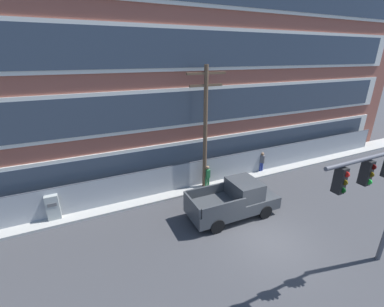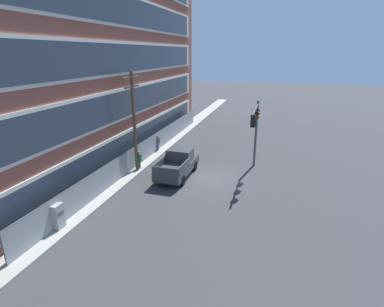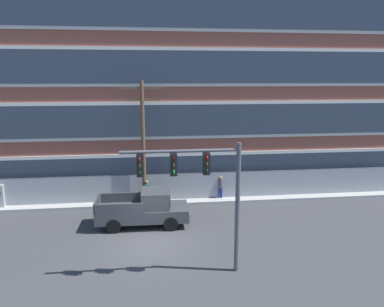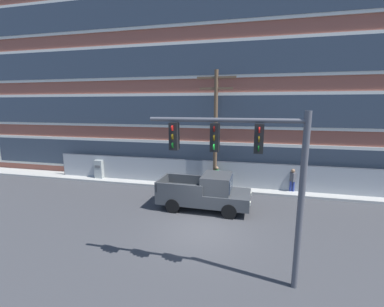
# 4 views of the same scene
# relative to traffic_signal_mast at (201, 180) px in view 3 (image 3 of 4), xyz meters

# --- Properties ---
(ground_plane) EXTENTS (160.00, 160.00, 0.00)m
(ground_plane) POSITION_rel_traffic_signal_mast_xyz_m (-2.02, 3.01, -4.16)
(ground_plane) COLOR #38383A
(sidewalk_building_side) EXTENTS (80.00, 1.76, 0.16)m
(sidewalk_building_side) POSITION_rel_traffic_signal_mast_xyz_m (-2.02, 9.64, -4.08)
(sidewalk_building_side) COLOR #9E9B93
(sidewalk_building_side) RESTS_ON ground
(brick_mill_building) EXTENTS (43.41, 9.82, 18.05)m
(brick_mill_building) POSITION_rel_traffic_signal_mast_xyz_m (-3.46, 15.14, 4.88)
(brick_mill_building) COLOR brown
(brick_mill_building) RESTS_ON ground
(chain_link_fence) EXTENTS (30.84, 0.06, 1.96)m
(chain_link_fence) POSITION_rel_traffic_signal_mast_xyz_m (0.34, 9.65, -3.16)
(chain_link_fence) COLOR gray
(chain_link_fence) RESTS_ON ground
(traffic_signal_mast) EXTENTS (4.97, 0.43, 5.72)m
(traffic_signal_mast) POSITION_rel_traffic_signal_mast_xyz_m (0.00, 0.00, 0.00)
(traffic_signal_mast) COLOR #4C4C51
(traffic_signal_mast) RESTS_ON ground
(pickup_truck_dark_grey) EXTENTS (5.27, 2.27, 2.06)m
(pickup_truck_dark_grey) POSITION_rel_traffic_signal_mast_xyz_m (-2.38, 5.69, -3.20)
(pickup_truck_dark_grey) COLOR #383A3D
(pickup_truck_dark_grey) RESTS_ON ground
(utility_pole_near_corner) EXTENTS (2.59, 0.26, 8.15)m
(utility_pole_near_corner) POSITION_rel_traffic_signal_mast_xyz_m (-2.42, 9.29, 0.39)
(utility_pole_near_corner) COLOR brown
(utility_pole_near_corner) RESTS_ON ground
(pedestrian_near_cabinet) EXTENTS (0.43, 0.46, 1.69)m
(pedestrian_near_cabinet) POSITION_rel_traffic_signal_mast_xyz_m (2.78, 9.58, -3.19)
(pedestrian_near_cabinet) COLOR navy
(pedestrian_near_cabinet) RESTS_ON ground
(pedestrian_by_fence) EXTENTS (0.32, 0.40, 1.69)m
(pedestrian_by_fence) POSITION_rel_traffic_signal_mast_xyz_m (-2.25, 9.16, -3.19)
(pedestrian_by_fence) COLOR #236B38
(pedestrian_by_fence) RESTS_ON ground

